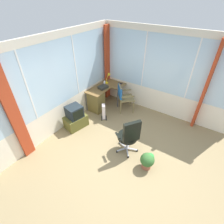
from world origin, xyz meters
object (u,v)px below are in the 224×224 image
(paper_tray, at_px, (103,87))
(tv_remote, at_px, (120,83))
(potted_plant, at_px, (148,160))
(space_heater, at_px, (104,111))
(desk, at_px, (97,99))
(desk_lamp, at_px, (109,76))
(office_chair, at_px, (129,135))
(wooden_armchair, at_px, (123,95))
(spray_bottle, at_px, (105,83))
(tv_on_stand, at_px, (75,118))

(paper_tray, bearing_deg, tv_remote, -25.94)
(paper_tray, xyz_separation_m, potted_plant, (-1.54, -2.37, -0.52))
(space_heater, height_order, potted_plant, space_heater)
(desk, distance_m, tv_remote, 1.02)
(desk_lamp, relative_size, potted_plant, 0.86)
(tv_remote, relative_size, potted_plant, 0.35)
(paper_tray, height_order, space_heater, paper_tray)
(paper_tray, bearing_deg, space_heater, -143.47)
(office_chair, bearing_deg, desk_lamp, 45.37)
(wooden_armchair, xyz_separation_m, potted_plant, (-1.70, -1.70, -0.35))
(paper_tray, bearing_deg, desk_lamp, 9.65)
(potted_plant, bearing_deg, desk_lamp, 50.79)
(tv_remote, distance_m, spray_bottle, 0.58)
(office_chair, bearing_deg, space_heater, 59.43)
(spray_bottle, relative_size, office_chair, 0.20)
(desk, distance_m, spray_bottle, 0.62)
(wooden_armchair, height_order, potted_plant, wooden_armchair)
(office_chair, bearing_deg, paper_tray, 52.42)
(desk, relative_size, wooden_armchair, 1.40)
(desk, relative_size, space_heater, 2.49)
(tv_remote, height_order, tv_on_stand, tv_remote)
(office_chair, xyz_separation_m, space_heater, (0.80, 1.36, -0.32))
(desk, bearing_deg, wooden_armchair, -59.61)
(office_chair, bearing_deg, tv_on_stand, 89.97)
(office_chair, distance_m, tv_on_stand, 1.85)
(paper_tray, distance_m, tv_on_stand, 1.44)
(spray_bottle, bearing_deg, tv_on_stand, -179.53)
(spray_bottle, height_order, potted_plant, spray_bottle)
(wooden_armchair, distance_m, tv_on_stand, 1.72)
(desk, height_order, office_chair, office_chair)
(tv_on_stand, bearing_deg, paper_tray, -2.04)
(tv_remote, xyz_separation_m, potted_plant, (-2.16, -2.07, -0.49))
(space_heater, bearing_deg, tv_on_stand, 149.75)
(spray_bottle, bearing_deg, paper_tray, -160.46)
(office_chair, bearing_deg, spray_bottle, 50.04)
(desk_lamp, bearing_deg, spray_bottle, -176.52)
(wooden_armchair, height_order, space_heater, wooden_armchair)
(desk_lamp, relative_size, wooden_armchair, 0.40)
(paper_tray, distance_m, space_heater, 0.86)
(desk_lamp, xyz_separation_m, spray_bottle, (-0.29, -0.02, -0.14))
(paper_tray, bearing_deg, wooden_armchair, -75.93)
(desk, bearing_deg, potted_plant, -117.45)
(desk, height_order, spray_bottle, spray_bottle)
(desk, height_order, paper_tray, paper_tray)
(desk, relative_size, office_chair, 1.24)
(wooden_armchair, bearing_deg, office_chair, -144.34)
(potted_plant, bearing_deg, paper_tray, 57.09)
(desk_lamp, distance_m, space_heater, 1.34)
(spray_bottle, height_order, office_chair, office_chair)
(potted_plant, bearing_deg, space_heater, 63.59)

